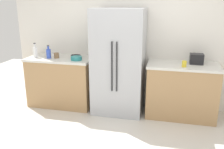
{
  "coord_description": "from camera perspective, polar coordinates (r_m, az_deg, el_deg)",
  "views": [
    {
      "loc": [
        0.67,
        -2.72,
        1.94
      ],
      "look_at": [
        -0.07,
        0.42,
        0.97
      ],
      "focal_mm": 39.13,
      "sensor_mm": 36.0,
      "label": 1
    }
  ],
  "objects": [
    {
      "name": "counter_left",
      "position": [
        4.8,
        -11.61,
        -1.53
      ],
      "size": [
        1.23,
        0.66,
        0.93
      ],
      "color": "tan",
      "rests_on": "ground_plane"
    },
    {
      "name": "bowl_b",
      "position": [
        4.62,
        -8.48,
        4.22
      ],
      "size": [
        0.18,
        0.18,
        0.05
      ],
      "primitive_type": "cylinder",
      "color": "black",
      "rests_on": "counter_left"
    },
    {
      "name": "toaster",
      "position": [
        4.33,
        19.13,
        3.47
      ],
      "size": [
        0.22,
        0.17,
        0.17
      ],
      "primitive_type": "cube",
      "color": "black",
      "rests_on": "counter_right"
    },
    {
      "name": "bowl_a",
      "position": [
        4.42,
        -8.33,
        3.77
      ],
      "size": [
        0.2,
        0.2,
        0.07
      ],
      "primitive_type": "cylinder",
      "color": "teal",
      "rests_on": "counter_left"
    },
    {
      "name": "cup_a",
      "position": [
        4.65,
        -12.84,
        4.36
      ],
      "size": [
        0.09,
        0.09,
        0.1
      ],
      "primitive_type": "cylinder",
      "color": "brown",
      "rests_on": "counter_left"
    },
    {
      "name": "bottle_b",
      "position": [
        4.78,
        -17.49,
        5.1
      ],
      "size": [
        0.08,
        0.08,
        0.28
      ],
      "color": "white",
      "rests_on": "counter_left"
    },
    {
      "name": "bottle_a",
      "position": [
        4.66,
        -14.6,
        4.83
      ],
      "size": [
        0.08,
        0.08,
        0.24
      ],
      "color": "blue",
      "rests_on": "counter_left"
    },
    {
      "name": "kitchen_back_panel",
      "position": [
        4.57,
        4.82,
        11.45
      ],
      "size": [
        4.63,
        0.1,
        3.05
      ],
      "primitive_type": "cube",
      "color": "silver",
      "rests_on": "ground_plane"
    },
    {
      "name": "counter_right",
      "position": [
        4.39,
        15.84,
        -3.58
      ],
      "size": [
        1.18,
        0.66,
        0.93
      ],
      "color": "tan",
      "rests_on": "ground_plane"
    },
    {
      "name": "refrigerator",
      "position": [
        4.29,
        1.57,
        2.95
      ],
      "size": [
        0.88,
        0.71,
        1.84
      ],
      "color": "#B2B5BA",
      "rests_on": "ground_plane"
    },
    {
      "name": "cup_b",
      "position": [
        4.07,
        16.53,
        2.39
      ],
      "size": [
        0.07,
        0.07,
        0.1
      ],
      "primitive_type": "cylinder",
      "color": "yellow",
      "rests_on": "counter_right"
    }
  ]
}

